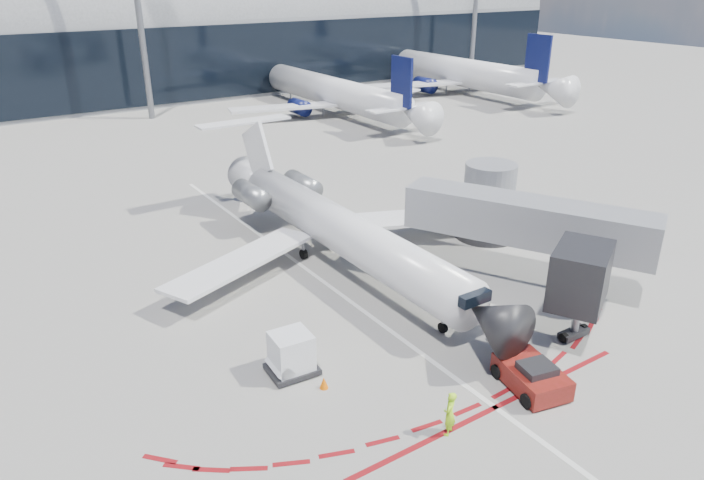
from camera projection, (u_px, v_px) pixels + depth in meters
ground at (338, 292)px, 33.27m from camera, size 260.00×260.00×0.00m
apron_centerline at (318, 278)px, 34.80m from camera, size 0.25×40.00×0.01m
apron_stop_bar at (495, 407)px, 24.47m from camera, size 14.00×0.25×0.01m
terminal_building at (63, 32)px, 79.62m from camera, size 150.00×24.15×24.00m
jet_bridge at (515, 219)px, 34.75m from camera, size 10.03×15.20×4.90m
light_mast_centre at (138, 3)px, 67.60m from camera, size 0.70×0.70×25.00m
regional_jet at (334, 226)px, 36.03m from camera, size 21.34×26.31×6.59m
pushback_tug at (532, 376)px, 25.45m from camera, size 2.61×4.96×1.26m
ramp_worker at (450, 414)px, 22.76m from camera, size 0.78×0.70×1.79m
uld_container at (292, 354)px, 26.24m from camera, size 2.11×1.83×1.88m
safety_cone_left at (324, 383)px, 25.53m from camera, size 0.37×0.37×0.51m
bg_airliner_0 at (333, 71)px, 73.20m from camera, size 30.49×32.28×9.86m
bg_airliner_1 at (456, 51)px, 86.64m from camera, size 33.92×35.92×10.98m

